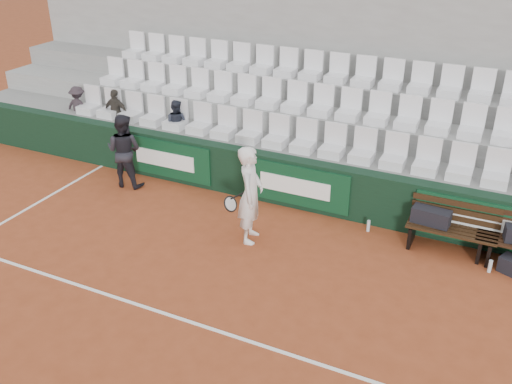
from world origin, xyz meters
name	(u,v)px	position (x,y,z in m)	size (l,w,h in m)	color
ground	(207,328)	(0.00, 0.00, 0.00)	(80.00, 80.00, 0.00)	brown
court_baseline	(207,327)	(0.00, 0.00, 0.00)	(18.00, 0.06, 0.01)	white
back_barrier	(311,186)	(0.07, 3.99, 0.50)	(18.00, 0.34, 1.00)	black
grandstand_tier_front	(319,173)	(0.00, 4.62, 0.50)	(18.00, 0.95, 1.00)	gray
grandstand_tier_mid	(334,147)	(0.00, 5.58, 0.72)	(18.00, 0.95, 1.45)	#969693
grandstand_tier_back	(348,123)	(0.00, 6.53, 0.95)	(18.00, 0.95, 1.90)	gray
grandstand_rear_wall	(360,63)	(0.00, 7.15, 2.20)	(18.00, 0.30, 4.40)	gray
seat_row_front	(318,139)	(0.00, 4.45, 1.31)	(11.90, 0.44, 0.63)	silver
seat_row_mid	(335,103)	(0.00, 5.40, 1.77)	(11.90, 0.44, 0.63)	silver
seat_row_back	(350,70)	(0.00, 6.35, 2.21)	(11.90, 0.44, 0.63)	silver
bench_left	(450,240)	(2.80, 3.55, 0.23)	(1.50, 0.56, 0.45)	#301C0E
sports_bag_left	(431,216)	(2.43, 3.59, 0.59)	(0.65, 0.28, 0.28)	black
water_bottle_near	(368,226)	(1.35, 3.63, 0.11)	(0.06, 0.06, 0.22)	silver
water_bottle_far	(490,266)	(3.51, 3.20, 0.11)	(0.06, 0.06, 0.22)	silver
tennis_player	(250,195)	(-0.50, 2.45, 0.89)	(0.78, 0.74, 1.79)	silver
ball_kid	(124,151)	(-3.86, 3.31, 0.80)	(0.77, 0.60, 1.59)	black
spectator_a	(76,89)	(-6.06, 4.50, 1.52)	(0.67, 0.38, 1.03)	#2A2126
spectator_b	(114,94)	(-4.94, 4.50, 1.55)	(0.64, 0.27, 1.10)	#322E28
spectator_c	(175,104)	(-3.31, 4.50, 1.54)	(0.52, 0.41, 1.08)	#1F232F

